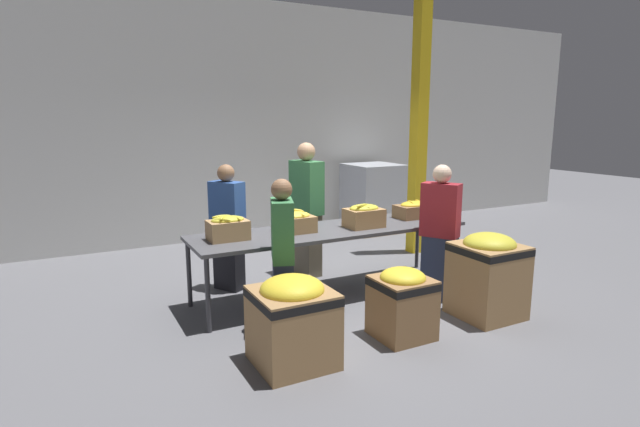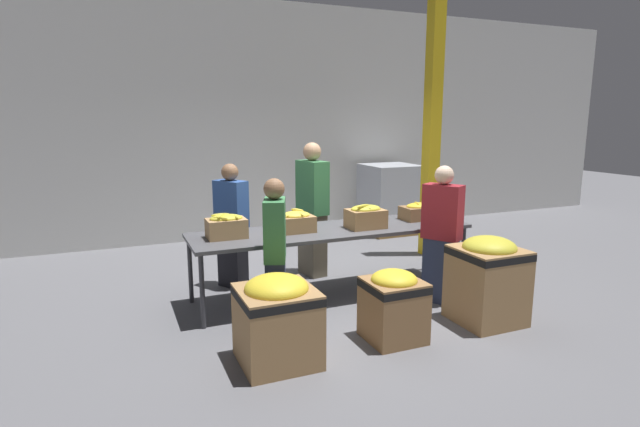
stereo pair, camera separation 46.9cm
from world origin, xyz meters
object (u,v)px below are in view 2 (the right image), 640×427
donation_bin_1 (393,303)px  support_pillar (432,122)px  volunteer_0 (312,210)px  donation_bin_0 (277,317)px  volunteer_3 (232,227)px  pallet_stack_0 (390,199)px  banana_box_1 (296,221)px  volunteer_2 (441,236)px  sorting_table (332,232)px  banana_box_2 (366,216)px  banana_box_0 (226,226)px  donation_bin_2 (487,277)px  volunteer_1 (275,256)px  banana_box_3 (420,211)px

donation_bin_1 → support_pillar: bearing=49.5°
volunteer_0 → donation_bin_0: 2.50m
volunteer_3 → pallet_stack_0: volunteer_3 is taller
volunteer_3 → banana_box_1: bearing=5.9°
volunteer_2 → pallet_stack_0: bearing=-52.1°
volunteer_0 → support_pillar: (2.00, 0.25, 1.13)m
donation_bin_1 → sorting_table: bearing=91.1°
donation_bin_0 → donation_bin_1: bearing=-0.0°
donation_bin_0 → banana_box_2: bearing=39.5°
banana_box_0 → support_pillar: size_ratio=0.10×
sorting_table → pallet_stack_0: (2.34, 2.64, -0.15)m
sorting_table → volunteer_2: bearing=-33.6°
sorting_table → banana_box_2: 0.43m
volunteer_3 → donation_bin_2: (2.14, -2.08, -0.28)m
donation_bin_1 → banana_box_2: bearing=74.2°
sorting_table → banana_box_2: size_ratio=7.69×
donation_bin_2 → support_pillar: bearing=68.3°
sorting_table → support_pillar: bearing=27.2°
sorting_table → donation_bin_2: size_ratio=3.65×
banana_box_2 → volunteer_2: bearing=-41.5°
banana_box_1 → volunteer_0: bearing=56.6°
sorting_table → banana_box_2: banana_box_2 is taller
volunteer_0 → donation_bin_2: size_ratio=1.96×
volunteer_1 → donation_bin_2: 2.16m
volunteer_1 → volunteer_3: volunteer_3 is taller
banana_box_1 → volunteer_0: 0.95m
banana_box_2 → donation_bin_2: (0.75, -1.23, -0.46)m
volunteer_1 → volunteer_3: 1.42m
sorting_table → volunteer_3: (-1.01, 0.75, 0.00)m
volunteer_3 → donation_bin_0: size_ratio=1.97×
support_pillar → sorting_table: bearing=-152.8°
donation_bin_0 → pallet_stack_0: (3.46, 3.98, 0.20)m
pallet_stack_0 → volunteer_2: bearing=-111.6°
sorting_table → volunteer_2: volunteer_2 is taller
donation_bin_2 → banana_box_2: bearing=121.5°
banana_box_0 → banana_box_1: banana_box_0 is taller
volunteer_0 → volunteer_2: 1.78m
volunteer_3 → sorting_table: bearing=21.5°
volunteer_0 → banana_box_1: bearing=-43.1°
banana_box_3 → donation_bin_0: 2.79m
sorting_table → banana_box_3: banana_box_3 is taller
volunteer_1 → donation_bin_2: (2.04, -0.67, -0.27)m
volunteer_2 → donation_bin_2: (0.10, -0.65, -0.30)m
support_pillar → pallet_stack_0: size_ratio=3.25×
banana_box_3 → support_pillar: 1.70m
volunteer_1 → donation_bin_1: (0.94, -0.67, -0.39)m
sorting_table → volunteer_1: size_ratio=2.18×
volunteer_0 → donation_bin_0: size_ratio=2.26×
banana_box_3 → support_pillar: size_ratio=0.12×
volunteer_0 → pallet_stack_0: 2.92m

